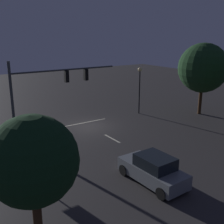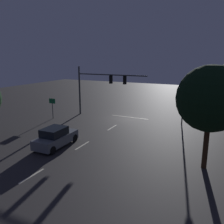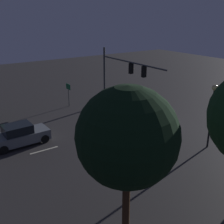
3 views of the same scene
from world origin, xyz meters
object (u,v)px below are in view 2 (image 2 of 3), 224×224
(car_approaching, at_px, (56,137))
(street_lamp_left_kerb, at_px, (184,94))
(traffic_signal_assembly, at_px, (100,83))
(tree_left_near, at_px, (210,99))
(route_sign, at_px, (52,104))

(car_approaching, xyz_separation_m, street_lamp_left_kerb, (-8.59, -11.81, 2.69))
(traffic_signal_assembly, bearing_deg, tree_left_near, 144.63)
(traffic_signal_assembly, height_order, route_sign, traffic_signal_assembly)
(car_approaching, relative_size, street_lamp_left_kerb, 0.89)
(traffic_signal_assembly, distance_m, street_lamp_left_kerb, 10.31)
(traffic_signal_assembly, relative_size, street_lamp_left_kerb, 1.90)
(tree_left_near, bearing_deg, car_approaching, 6.41)
(street_lamp_left_kerb, height_order, tree_left_near, tree_left_near)
(traffic_signal_assembly, distance_m, tree_left_near, 16.68)
(route_sign, bearing_deg, street_lamp_left_kerb, -163.47)
(car_approaching, bearing_deg, street_lamp_left_kerb, -126.04)
(tree_left_near, bearing_deg, street_lamp_left_kerb, -72.23)
(street_lamp_left_kerb, relative_size, tree_left_near, 0.70)
(car_approaching, xyz_separation_m, tree_left_near, (-11.95, -1.34, 4.11))
(car_approaching, relative_size, tree_left_near, 0.62)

